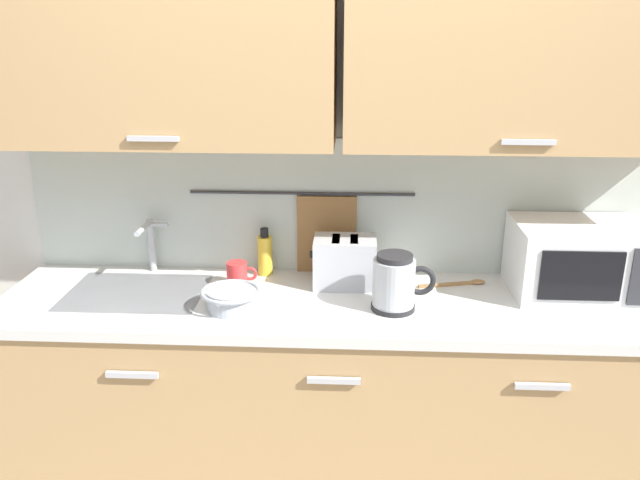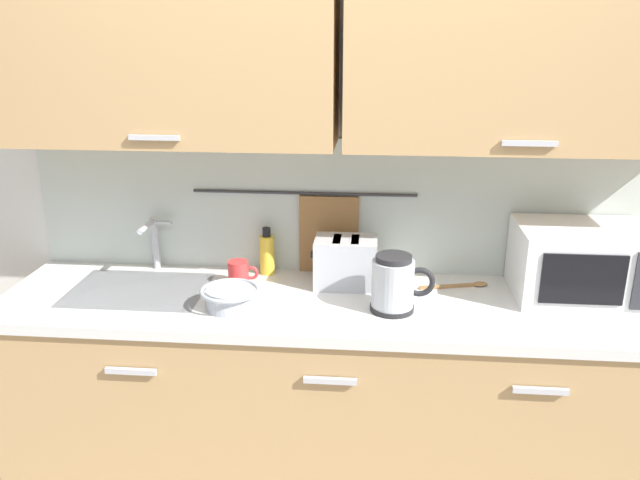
% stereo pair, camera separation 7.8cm
% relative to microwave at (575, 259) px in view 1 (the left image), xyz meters
% --- Properties ---
extents(counter_unit, '(2.53, 0.64, 0.90)m').
position_rel_microwave_xyz_m(counter_unit, '(-0.90, -0.11, -0.58)').
color(counter_unit, tan).
rests_on(counter_unit, ground).
extents(back_wall_assembly, '(3.70, 0.41, 2.50)m').
position_rel_microwave_xyz_m(back_wall_assembly, '(-0.89, 0.12, 0.49)').
color(back_wall_assembly, silver).
rests_on(back_wall_assembly, ground).
extents(sink_faucet, '(0.09, 0.17, 0.22)m').
position_rel_microwave_xyz_m(sink_faucet, '(-1.66, 0.12, 0.01)').
color(sink_faucet, '#B2B5BA').
rests_on(sink_faucet, counter_unit).
extents(microwave, '(0.46, 0.35, 0.27)m').
position_rel_microwave_xyz_m(microwave, '(0.00, 0.00, 0.00)').
color(microwave, white).
rests_on(microwave, counter_unit).
extents(electric_kettle, '(0.23, 0.16, 0.21)m').
position_rel_microwave_xyz_m(electric_kettle, '(-0.68, -0.19, -0.03)').
color(electric_kettle, black).
rests_on(electric_kettle, counter_unit).
extents(dish_soap_bottle, '(0.06, 0.06, 0.20)m').
position_rel_microwave_xyz_m(dish_soap_bottle, '(-1.19, 0.13, -0.05)').
color(dish_soap_bottle, yellow).
rests_on(dish_soap_bottle, counter_unit).
extents(mug_near_sink, '(0.12, 0.08, 0.09)m').
position_rel_microwave_xyz_m(mug_near_sink, '(-1.28, 0.00, -0.09)').
color(mug_near_sink, red).
rests_on(mug_near_sink, counter_unit).
extents(mixing_bowl, '(0.21, 0.21, 0.08)m').
position_rel_microwave_xyz_m(mixing_bowl, '(-1.27, -0.22, -0.09)').
color(mixing_bowl, '#A5ADB7').
rests_on(mixing_bowl, counter_unit).
extents(toaster, '(0.26, 0.17, 0.19)m').
position_rel_microwave_xyz_m(toaster, '(-0.87, 0.03, -0.04)').
color(toaster, '#B7BABF').
rests_on(toaster, counter_unit).
extents(wooden_spoon, '(0.27, 0.09, 0.01)m').
position_rel_microwave_xyz_m(wooden_spoon, '(-0.41, 0.05, -0.13)').
color(wooden_spoon, '#9E7042').
rests_on(wooden_spoon, counter_unit).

